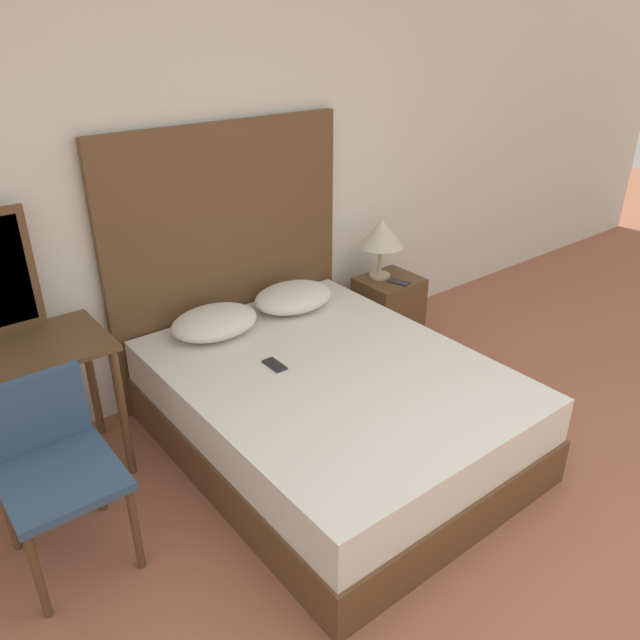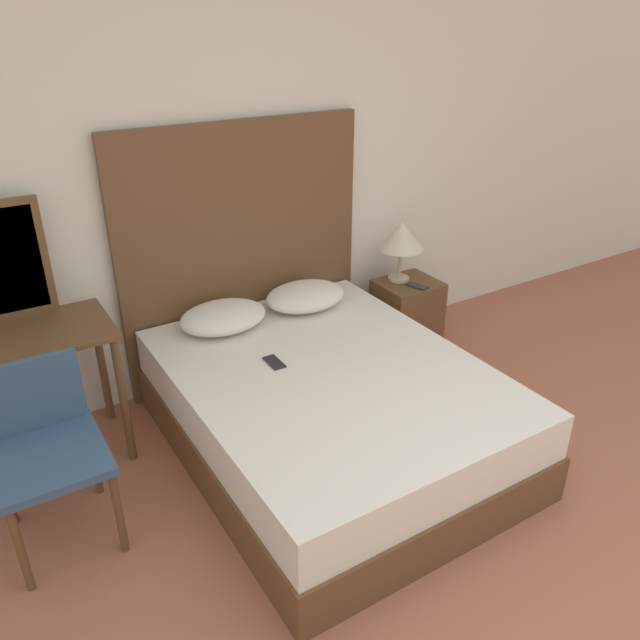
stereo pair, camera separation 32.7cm
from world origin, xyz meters
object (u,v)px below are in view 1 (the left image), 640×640
(bed, at_px, (331,408))
(vanity_desk, at_px, (15,379))
(phone_on_bed, at_px, (275,365))
(nightstand, at_px, (388,311))
(chair, at_px, (52,460))
(table_lamp, at_px, (381,234))
(phone_on_nightstand, at_px, (399,282))

(bed, relative_size, vanity_desk, 2.18)
(phone_on_bed, distance_m, nightstand, 1.44)
(bed, distance_m, phone_on_bed, 0.40)
(chair, bearing_deg, bed, -6.54)
(vanity_desk, distance_m, chair, 0.56)
(vanity_desk, relative_size, chair, 1.08)
(phone_on_bed, bearing_deg, table_lamp, 23.57)
(nightstand, bearing_deg, bed, -147.54)
(phone_on_nightstand, relative_size, vanity_desk, 0.18)
(table_lamp, distance_m, vanity_desk, 2.47)
(phone_on_nightstand, xyz_separation_m, vanity_desk, (-2.49, 0.09, 0.12))
(bed, height_order, nightstand, bed)
(phone_on_bed, distance_m, chair, 1.18)
(phone_on_nightstand, distance_m, vanity_desk, 2.49)
(nightstand, xyz_separation_m, table_lamp, (-0.03, 0.07, 0.57))
(bed, bearing_deg, chair, 173.46)
(table_lamp, xyz_separation_m, vanity_desk, (-2.46, -0.07, -0.19))
(phone_on_bed, bearing_deg, nightstand, 20.33)
(bed, height_order, vanity_desk, vanity_desk)
(phone_on_bed, relative_size, table_lamp, 0.35)
(bed, relative_size, nightstand, 3.90)
(table_lamp, bearing_deg, bed, -144.13)
(phone_on_bed, xyz_separation_m, chair, (-1.18, -0.05, -0.01))
(phone_on_nightstand, height_order, vanity_desk, vanity_desk)
(phone_on_bed, bearing_deg, bed, -43.63)
(bed, bearing_deg, phone_on_bed, 136.37)
(phone_on_bed, relative_size, phone_on_nightstand, 0.92)
(phone_on_bed, xyz_separation_m, nightstand, (1.33, 0.49, -0.26))
(bed, xyz_separation_m, phone_on_nightstand, (1.10, 0.61, 0.26))
(nightstand, bearing_deg, phone_on_nightstand, -90.73)
(chair, bearing_deg, phone_on_nightstand, 10.17)
(nightstand, height_order, vanity_desk, vanity_desk)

